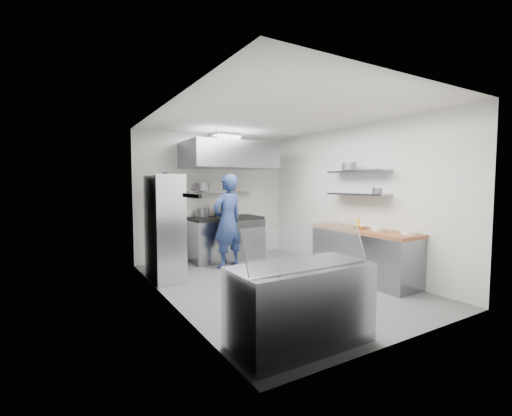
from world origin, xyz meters
TOP-DOWN VIEW (x-y plane):
  - floor at (0.00, 0.00)m, footprint 5.00×5.00m
  - ceiling at (0.00, 0.00)m, footprint 5.00×5.00m
  - wall_back at (0.00, 2.50)m, footprint 3.60×2.80m
  - wall_front at (0.00, -2.50)m, footprint 3.60×2.80m
  - wall_left at (-1.80, 0.00)m, footprint 2.80×5.00m
  - wall_right at (1.80, 0.00)m, footprint 2.80×5.00m
  - gas_range at (0.10, 2.10)m, footprint 1.60×0.80m
  - cooktop at (0.10, 2.10)m, footprint 1.57×0.78m
  - stock_pot_left at (-0.39, 2.24)m, footprint 0.29×0.29m
  - stock_pot_mid at (0.03, 2.18)m, footprint 0.31×0.31m
  - over_range_shelf at (0.10, 2.34)m, footprint 1.60×0.30m
  - shelf_pot_a at (-0.38, 2.23)m, footprint 0.28×0.28m
  - extractor_hood at (0.10, 1.93)m, footprint 1.90×1.15m
  - hood_duct at (0.10, 2.15)m, footprint 0.55×0.55m
  - red_firebox at (-1.25, 2.44)m, footprint 0.22×0.10m
  - chef at (-0.19, 1.40)m, footprint 0.78×0.61m
  - wire_rack at (-1.53, 1.15)m, footprint 0.50×0.90m
  - rack_bin_a at (-1.53, 0.98)m, footprint 0.15×0.19m
  - rack_bin_b at (-1.53, 1.38)m, footprint 0.14×0.18m
  - rack_jar at (-1.48, 1.22)m, footprint 0.11×0.11m
  - knife_strip at (-1.78, -0.90)m, footprint 0.04×0.55m
  - prep_counter_base at (1.48, -0.60)m, footprint 0.62×2.00m
  - prep_counter_top at (1.48, -0.60)m, footprint 0.65×2.04m
  - plate_stack_a at (1.58, -1.42)m, footprint 0.23×0.23m
  - plate_stack_b at (1.53, -0.86)m, footprint 0.20×0.20m
  - copper_pan at (1.35, -0.60)m, footprint 0.18×0.18m
  - squeeze_bottle at (1.42, -0.53)m, footprint 0.06×0.06m
  - mixing_bowl at (1.57, -0.50)m, footprint 0.22×0.22m
  - wall_shelf_lower at (1.64, -0.30)m, footprint 0.30×1.30m
  - wall_shelf_upper at (1.64, -0.30)m, footprint 0.30×1.30m
  - shelf_pot_c at (1.80, -0.63)m, footprint 0.20×0.20m
  - shelf_pot_d at (1.53, -0.19)m, footprint 0.27×0.27m
  - display_case at (-1.00, -2.00)m, footprint 1.50×0.70m
  - display_glass at (-1.00, -2.12)m, footprint 1.47×0.19m

SIDE VIEW (x-z plane):
  - floor at x=0.00m, z-range 0.00..0.00m
  - prep_counter_base at x=1.48m, z-range 0.00..0.84m
  - display_case at x=-1.00m, z-range 0.00..0.85m
  - gas_range at x=0.10m, z-range 0.00..0.90m
  - rack_bin_a at x=-1.53m, z-range 0.71..0.89m
  - prep_counter_top at x=1.48m, z-range 0.84..0.90m
  - wire_rack at x=-1.53m, z-range 0.00..1.85m
  - mixing_bowl at x=1.57m, z-range 0.90..0.95m
  - cooktop at x=0.10m, z-range 0.90..0.96m
  - plate_stack_a at x=1.58m, z-range 0.90..0.96m
  - plate_stack_b at x=1.53m, z-range 0.90..0.96m
  - copper_pan at x=1.35m, z-range 0.90..0.96m
  - chef at x=-0.19m, z-range 0.00..1.88m
  - squeeze_bottle at x=1.42m, z-range 0.90..1.08m
  - stock_pot_left at x=-0.39m, z-range 0.96..1.16m
  - display_glass at x=-1.00m, z-range 0.86..1.28m
  - stock_pot_mid at x=0.03m, z-range 0.96..1.20m
  - rack_bin_b at x=-1.53m, z-range 1.22..1.38m
  - wall_back at x=0.00m, z-range 1.39..1.41m
  - wall_front at x=0.00m, z-range 1.39..1.41m
  - wall_left at x=-1.80m, z-range 1.39..1.41m
  - wall_right at x=1.80m, z-range 1.39..1.41m
  - red_firebox at x=-1.25m, z-range 1.29..1.55m
  - wall_shelf_lower at x=1.64m, z-range 1.48..1.52m
  - over_range_shelf at x=0.10m, z-range 1.50..1.54m
  - knife_strip at x=-1.78m, z-range 1.53..1.57m
  - shelf_pot_c at x=1.80m, z-range 1.52..1.62m
  - shelf_pot_a at x=-0.38m, z-range 1.54..1.72m
  - rack_jar at x=-1.48m, z-range 1.71..1.89m
  - wall_shelf_upper at x=1.64m, z-range 1.90..1.94m
  - shelf_pot_d at x=1.53m, z-range 1.94..2.08m
  - extractor_hood at x=0.10m, z-range 2.02..2.57m
  - hood_duct at x=0.10m, z-range 2.56..2.80m
  - ceiling at x=0.00m, z-range 2.80..2.80m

